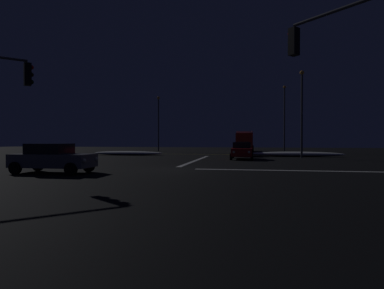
# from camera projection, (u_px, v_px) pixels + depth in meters

# --- Properties ---
(ground) EXTENTS (120.00, 120.00, 0.10)m
(ground) POSITION_uv_depth(u_px,v_px,m) (174.00, 170.00, 19.65)
(ground) COLOR black
(stop_line_north) EXTENTS (0.35, 14.71, 0.01)m
(stop_line_north) POSITION_uv_depth(u_px,v_px,m) (197.00, 160.00, 28.08)
(stop_line_north) COLOR white
(stop_line_north) RESTS_ON ground
(centre_line_ns) EXTENTS (22.00, 0.15, 0.01)m
(centre_line_ns) POSITION_uv_depth(u_px,v_px,m) (212.00, 154.00, 39.50)
(centre_line_ns) COLOR yellow
(centre_line_ns) RESTS_ON ground
(crosswalk_bar_east) EXTENTS (14.71, 0.40, 0.01)m
(crosswalk_bar_east) POSITION_uv_depth(u_px,v_px,m) (324.00, 171.00, 18.13)
(crosswalk_bar_east) COLOR white
(crosswalk_bar_east) RESTS_ON ground
(snow_bank_left_curb) EXTENTS (8.34, 1.50, 0.48)m
(snow_bank_left_curb) POSITION_uv_depth(u_px,v_px,m) (128.00, 153.00, 37.35)
(snow_bank_left_curb) COLOR white
(snow_bank_left_curb) RESTS_ON ground
(snow_bank_right_curb) EXTENTS (10.03, 1.50, 0.53)m
(snow_bank_right_curb) POSITION_uv_depth(u_px,v_px,m) (295.00, 154.00, 34.17)
(snow_bank_right_curb) COLOR white
(snow_bank_right_curb) RESTS_ON ground
(sedan_red) EXTENTS (2.02, 4.33, 1.57)m
(sedan_red) POSITION_uv_depth(u_px,v_px,m) (242.00, 150.00, 29.66)
(sedan_red) COLOR maroon
(sedan_red) RESTS_ON ground
(sedan_orange) EXTENTS (2.02, 4.33, 1.57)m
(sedan_orange) POSITION_uv_depth(u_px,v_px,m) (242.00, 149.00, 35.61)
(sedan_orange) COLOR #C66014
(sedan_orange) RESTS_ON ground
(sedan_green) EXTENTS (2.02, 4.33, 1.57)m
(sedan_green) POSITION_uv_depth(u_px,v_px,m) (243.00, 147.00, 42.05)
(sedan_green) COLOR #14512D
(sedan_green) RESTS_ON ground
(box_truck) EXTENTS (2.68, 8.28, 3.08)m
(box_truck) POSITION_uv_depth(u_px,v_px,m) (245.00, 140.00, 49.47)
(box_truck) COLOR red
(box_truck) RESTS_ON ground
(sedan_gray_crossing) EXTENTS (4.33, 2.02, 1.57)m
(sedan_gray_crossing) POSITION_uv_depth(u_px,v_px,m) (53.00, 158.00, 17.02)
(sedan_gray_crossing) COLOR slate
(sedan_gray_crossing) RESTS_ON ground
(traffic_signal_se) EXTENTS (3.08, 3.08, 6.47)m
(traffic_signal_se) POSITION_uv_depth(u_px,v_px,m) (351.00, 58.00, 10.53)
(traffic_signal_se) COLOR #4C4C51
(traffic_signal_se) RESTS_ON ground
(streetlamp_right_far) EXTENTS (0.44, 0.44, 9.85)m
(streetlamp_right_far) POSITION_uv_depth(u_px,v_px,m) (284.00, 114.00, 47.58)
(streetlamp_right_far) COLOR #424247
(streetlamp_right_far) RESTS_ON ground
(streetlamp_right_near) EXTENTS (0.44, 0.44, 8.66)m
(streetlamp_right_near) POSITION_uv_depth(u_px,v_px,m) (302.00, 107.00, 31.83)
(streetlamp_right_near) COLOR #424247
(streetlamp_right_near) RESTS_ON ground
(streetlamp_left_far) EXTENTS (0.44, 0.44, 8.70)m
(streetlamp_left_far) POSITION_uv_depth(u_px,v_px,m) (158.00, 120.00, 50.98)
(streetlamp_left_far) COLOR #424247
(streetlamp_left_far) RESTS_ON ground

